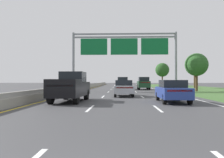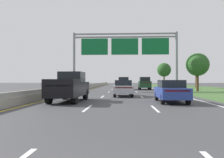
{
  "view_description": "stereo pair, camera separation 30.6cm",
  "coord_description": "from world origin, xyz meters",
  "px_view_note": "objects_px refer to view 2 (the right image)",
  "views": [
    {
      "loc": [
        -0.15,
        -2.04,
        1.54
      ],
      "look_at": [
        -1.15,
        23.31,
        1.7
      ],
      "focal_mm": 36.6,
      "sensor_mm": 36.0,
      "label": 1
    },
    {
      "loc": [
        0.15,
        -2.03,
        1.54
      ],
      "look_at": [
        -1.15,
        23.31,
        1.7
      ],
      "focal_mm": 36.6,
      "sensor_mm": 36.0,
      "label": 2
    }
  ],
  "objects_px": {
    "car_white_centre_lane_suv": "(124,83)",
    "roadside_tree_distant": "(164,70)",
    "overhead_sign_gantry": "(125,49)",
    "car_silver_centre_lane_sedan": "(123,88)",
    "car_darkgreen_right_lane_suv": "(144,83)",
    "roadside_tree_mid": "(197,65)",
    "car_blue_right_lane_sedan": "(171,91)",
    "pickup_truck_black": "(69,87)",
    "roadside_tree_far": "(196,66)"
  },
  "relations": [
    {
      "from": "roadside_tree_distant",
      "to": "pickup_truck_black",
      "type": "bearing_deg",
      "value": -107.95
    },
    {
      "from": "pickup_truck_black",
      "to": "car_silver_centre_lane_sedan",
      "type": "xyz_separation_m",
      "value": [
        3.93,
        5.74,
        -0.26
      ]
    },
    {
      "from": "car_silver_centre_lane_sedan",
      "to": "roadside_tree_far",
      "type": "bearing_deg",
      "value": -32.66
    },
    {
      "from": "car_darkgreen_right_lane_suv",
      "to": "roadside_tree_mid",
      "type": "xyz_separation_m",
      "value": [
        6.87,
        -5.97,
        2.66
      ]
    },
    {
      "from": "car_white_centre_lane_suv",
      "to": "roadside_tree_far",
      "type": "height_order",
      "value": "roadside_tree_far"
    },
    {
      "from": "pickup_truck_black",
      "to": "roadside_tree_distant",
      "type": "xyz_separation_m",
      "value": [
        15.02,
        46.38,
        3.36
      ]
    },
    {
      "from": "car_white_centre_lane_suv",
      "to": "car_silver_centre_lane_sedan",
      "type": "bearing_deg",
      "value": 179.73
    },
    {
      "from": "car_blue_right_lane_sedan",
      "to": "roadside_tree_mid",
      "type": "distance_m",
      "value": 18.03
    },
    {
      "from": "roadside_tree_distant",
      "to": "car_darkgreen_right_lane_suv",
      "type": "bearing_deg",
      "value": -107.18
    },
    {
      "from": "roadside_tree_mid",
      "to": "roadside_tree_distant",
      "type": "height_order",
      "value": "roadside_tree_distant"
    },
    {
      "from": "overhead_sign_gantry",
      "to": "car_silver_centre_lane_sedan",
      "type": "relative_size",
      "value": 3.39
    },
    {
      "from": "pickup_truck_black",
      "to": "car_blue_right_lane_sedan",
      "type": "distance_m",
      "value": 7.32
    },
    {
      "from": "roadside_tree_far",
      "to": "car_white_centre_lane_suv",
      "type": "bearing_deg",
      "value": -152.63
    },
    {
      "from": "car_white_centre_lane_suv",
      "to": "roadside_tree_distant",
      "type": "distance_m",
      "value": 26.59
    },
    {
      "from": "car_silver_centre_lane_sedan",
      "to": "car_blue_right_lane_sedan",
      "type": "bearing_deg",
      "value": -152.47
    },
    {
      "from": "overhead_sign_gantry",
      "to": "roadside_tree_distant",
      "type": "relative_size",
      "value": 2.38
    },
    {
      "from": "car_blue_right_lane_sedan",
      "to": "roadside_tree_distant",
      "type": "height_order",
      "value": "roadside_tree_distant"
    },
    {
      "from": "car_blue_right_lane_sedan",
      "to": "roadside_tree_mid",
      "type": "height_order",
      "value": "roadside_tree_mid"
    },
    {
      "from": "roadside_tree_distant",
      "to": "roadside_tree_far",
      "type": "bearing_deg",
      "value": -77.96
    },
    {
      "from": "overhead_sign_gantry",
      "to": "car_blue_right_lane_sedan",
      "type": "relative_size",
      "value": 3.4
    },
    {
      "from": "car_silver_centre_lane_sedan",
      "to": "roadside_tree_distant",
      "type": "relative_size",
      "value": 0.7
    },
    {
      "from": "pickup_truck_black",
      "to": "car_white_centre_lane_suv",
      "type": "distance_m",
      "value": 22.76
    },
    {
      "from": "car_silver_centre_lane_sedan",
      "to": "car_darkgreen_right_lane_suv",
      "type": "xyz_separation_m",
      "value": [
        3.54,
        16.24,
        0.28
      ]
    },
    {
      "from": "pickup_truck_black",
      "to": "roadside_tree_distant",
      "type": "relative_size",
      "value": 0.86
    },
    {
      "from": "car_silver_centre_lane_sedan",
      "to": "roadside_tree_mid",
      "type": "bearing_deg",
      "value": -46.99
    },
    {
      "from": "roadside_tree_far",
      "to": "roadside_tree_distant",
      "type": "distance_m",
      "value": 16.8
    },
    {
      "from": "pickup_truck_black",
      "to": "roadside_tree_mid",
      "type": "relative_size",
      "value": 1.01
    },
    {
      "from": "car_blue_right_lane_sedan",
      "to": "roadside_tree_far",
      "type": "xyz_separation_m",
      "value": [
        11.21,
        30.28,
        3.7
      ]
    },
    {
      "from": "pickup_truck_black",
      "to": "roadside_tree_mid",
      "type": "height_order",
      "value": "roadside_tree_mid"
    },
    {
      "from": "roadside_tree_mid",
      "to": "roadside_tree_far",
      "type": "bearing_deg",
      "value": 73.33
    },
    {
      "from": "car_blue_right_lane_sedan",
      "to": "roadside_tree_mid",
      "type": "xyz_separation_m",
      "value": [
        7.04,
        16.34,
        2.94
      ]
    },
    {
      "from": "overhead_sign_gantry",
      "to": "car_silver_centre_lane_sedan",
      "type": "height_order",
      "value": "overhead_sign_gantry"
    },
    {
      "from": "roadside_tree_distant",
      "to": "car_white_centre_lane_suv",
      "type": "bearing_deg",
      "value": -114.74
    },
    {
      "from": "car_darkgreen_right_lane_suv",
      "to": "pickup_truck_black",
      "type": "bearing_deg",
      "value": 161.74
    },
    {
      "from": "overhead_sign_gantry",
      "to": "car_blue_right_lane_sedan",
      "type": "xyz_separation_m",
      "value": [
        3.16,
        -16.44,
        -5.22
      ]
    },
    {
      "from": "roadside_tree_mid",
      "to": "roadside_tree_far",
      "type": "distance_m",
      "value": 14.58
    },
    {
      "from": "car_white_centre_lane_suv",
      "to": "car_silver_centre_lane_sedan",
      "type": "distance_m",
      "value": 16.68
    },
    {
      "from": "car_white_centre_lane_suv",
      "to": "roadside_tree_distant",
      "type": "height_order",
      "value": "roadside_tree_distant"
    },
    {
      "from": "car_blue_right_lane_sedan",
      "to": "car_silver_centre_lane_sedan",
      "type": "xyz_separation_m",
      "value": [
        -3.38,
        6.07,
        0.0
      ]
    },
    {
      "from": "overhead_sign_gantry",
      "to": "car_darkgreen_right_lane_suv",
      "type": "xyz_separation_m",
      "value": [
        3.33,
        5.87,
        -4.94
      ]
    },
    {
      "from": "car_silver_centre_lane_sedan",
      "to": "car_darkgreen_right_lane_suv",
      "type": "bearing_deg",
      "value": -13.88
    },
    {
      "from": "car_blue_right_lane_sedan",
      "to": "car_darkgreen_right_lane_suv",
      "type": "bearing_deg",
      "value": 0.47
    },
    {
      "from": "overhead_sign_gantry",
      "to": "car_white_centre_lane_suv",
      "type": "bearing_deg",
      "value": 91.53
    },
    {
      "from": "roadside_tree_mid",
      "to": "roadside_tree_distant",
      "type": "relative_size",
      "value": 0.85
    },
    {
      "from": "car_white_centre_lane_suv",
      "to": "roadside_tree_mid",
      "type": "xyz_separation_m",
      "value": [
        10.37,
        -6.41,
        2.66
      ]
    },
    {
      "from": "roadside_tree_mid",
      "to": "roadside_tree_far",
      "type": "height_order",
      "value": "roadside_tree_far"
    },
    {
      "from": "car_blue_right_lane_sedan",
      "to": "car_silver_centre_lane_sedan",
      "type": "height_order",
      "value": "same"
    },
    {
      "from": "car_darkgreen_right_lane_suv",
      "to": "overhead_sign_gantry",
      "type": "bearing_deg",
      "value": 150.99
    },
    {
      "from": "roadside_tree_mid",
      "to": "car_darkgreen_right_lane_suv",
      "type": "bearing_deg",
      "value": 139.02
    },
    {
      "from": "overhead_sign_gantry",
      "to": "roadside_tree_far",
      "type": "relative_size",
      "value": 2.39
    }
  ]
}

